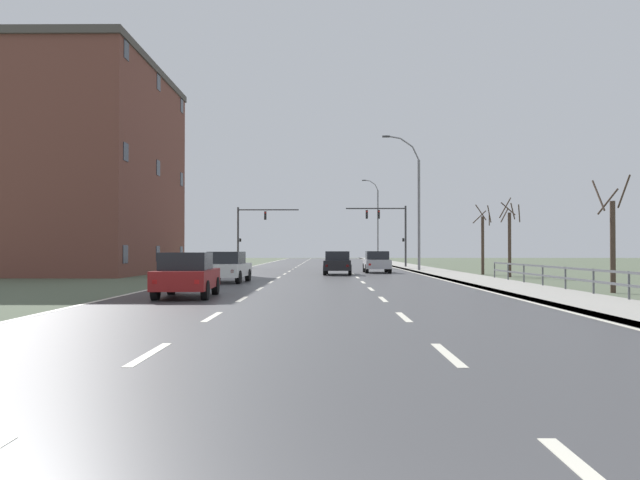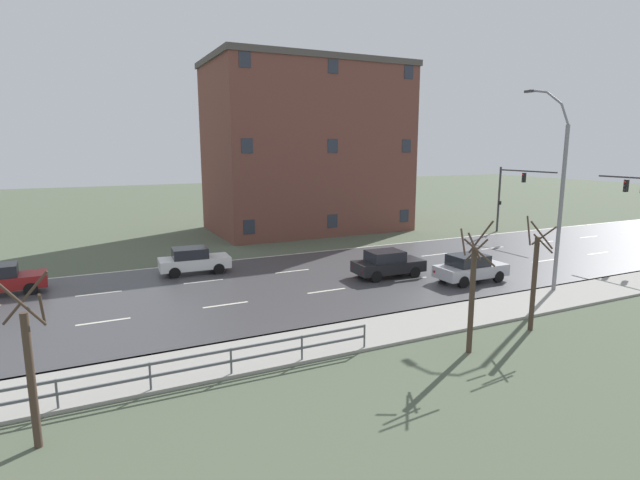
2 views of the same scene
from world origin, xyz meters
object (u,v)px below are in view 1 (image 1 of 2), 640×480
(street_lamp_midground, at_px, (416,205))
(car_mid_centre, at_px, (338,263))
(street_lamp_distant, at_px, (377,222))
(car_near_right, at_px, (187,274))
(brick_building, at_px, (87,170))
(traffic_signal_left, at_px, (250,227))
(car_far_right, at_px, (227,267))
(car_distant, at_px, (377,262))
(traffic_signal_right, at_px, (390,225))

(street_lamp_midground, distance_m, car_mid_centre, 9.68)
(street_lamp_distant, xyz_separation_m, car_near_right, (-11.84, -62.85, -4.74))
(car_mid_centre, height_order, brick_building, brick_building)
(traffic_signal_left, distance_m, car_far_right, 27.94)
(street_lamp_distant, relative_size, car_distant, 2.74)
(street_lamp_midground, xyz_separation_m, traffic_signal_right, (-0.93, 10.19, -1.06))
(car_far_right, bearing_deg, street_lamp_midground, 56.73)
(street_lamp_distant, bearing_deg, traffic_signal_left, -119.29)
(traffic_signal_right, relative_size, traffic_signal_left, 0.98)
(car_near_right, bearing_deg, traffic_signal_right, 70.76)
(street_lamp_midground, distance_m, car_near_right, 28.80)
(street_lamp_distant, distance_m, car_near_right, 64.13)
(street_lamp_distant, xyz_separation_m, car_mid_centre, (-6.22, -43.05, -4.74))
(car_near_right, bearing_deg, street_lamp_distant, 76.77)
(car_far_right, distance_m, car_near_right, 9.82)
(car_mid_centre, distance_m, car_near_right, 20.58)
(street_lamp_distant, height_order, traffic_signal_right, street_lamp_distant)
(car_mid_centre, relative_size, car_distant, 1.02)
(street_lamp_midground, bearing_deg, car_near_right, -114.39)
(traffic_signal_left, bearing_deg, street_lamp_distant, 60.71)
(traffic_signal_right, bearing_deg, car_near_right, -106.68)
(car_near_right, bearing_deg, street_lamp_midground, 63.05)
(car_mid_centre, height_order, car_distant, same)
(street_lamp_midground, relative_size, brick_building, 0.61)
(car_far_right, relative_size, car_distant, 1.02)
(street_lamp_distant, bearing_deg, street_lamp_midground, -90.13)
(street_lamp_midground, distance_m, traffic_signal_left, 18.30)
(street_lamp_distant, height_order, car_far_right, street_lamp_distant)
(brick_building, bearing_deg, traffic_signal_right, 29.93)
(street_lamp_distant, xyz_separation_m, brick_building, (-24.20, -40.06, 1.87))
(car_far_right, height_order, car_distant, same)
(car_mid_centre, xyz_separation_m, car_distant, (2.90, 3.58, 0.00))
(car_distant, height_order, brick_building, brick_building)
(car_distant, bearing_deg, car_far_right, -122.86)
(street_lamp_midground, height_order, car_far_right, street_lamp_midground)
(street_lamp_midground, bearing_deg, car_far_right, -126.48)
(car_near_right, bearing_deg, car_mid_centre, 71.57)
(car_mid_centre, bearing_deg, car_far_right, -117.69)
(car_distant, distance_m, brick_building, 21.90)
(traffic_signal_left, height_order, brick_building, brick_building)
(street_lamp_midground, xyz_separation_m, car_near_right, (-11.76, -25.94, -4.28))
(street_lamp_midground, xyz_separation_m, car_distant, (-3.24, -2.56, -4.28))
(traffic_signal_left, relative_size, car_distant, 1.43)
(street_lamp_distant, xyz_separation_m, traffic_signal_right, (-1.02, -26.71, -1.52))
(street_lamp_midground, bearing_deg, traffic_signal_right, 95.22)
(street_lamp_midground, bearing_deg, car_distant, -141.64)
(car_mid_centre, bearing_deg, traffic_signal_right, 74.76)
(car_distant, bearing_deg, traffic_signal_right, 79.53)
(street_lamp_midground, relative_size, traffic_signal_right, 1.81)
(car_near_right, bearing_deg, brick_building, 115.90)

